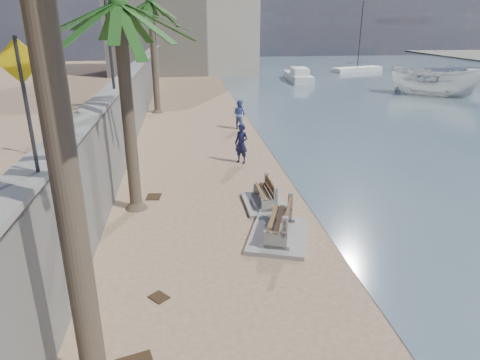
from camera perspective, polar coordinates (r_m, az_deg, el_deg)
ground_plane at (r=9.22m, az=9.51°, el=-22.48°), size 140.00×140.00×0.00m
seawall at (r=26.94m, az=-13.86°, el=10.26°), size 0.45×70.00×3.50m
wall_cap at (r=26.70m, az=-14.20°, el=14.06°), size 0.80×70.00×0.12m
end_building at (r=58.41m, az=-7.74°, el=21.00°), size 18.00×12.00×14.00m
bench_near at (r=13.06m, az=5.22°, el=-5.92°), size 2.41×2.91×1.04m
bench_far at (r=15.33m, az=3.35°, el=-2.04°), size 1.47×2.13×0.88m
palm_mid at (r=14.36m, az=-15.94°, el=21.30°), size 5.00×5.00×7.62m
palm_back at (r=31.43m, az=-11.85°, el=22.07°), size 5.00×5.00×8.37m
pedestrian_sign at (r=8.43m, az=-26.90°, el=10.93°), size 0.78×0.07×2.40m
streetlight at (r=18.62m, az=-17.42°, el=20.83°), size 0.28×0.28×5.12m
person_a at (r=19.77m, az=0.19°, el=5.25°), size 0.92×0.89×2.12m
person_b at (r=26.44m, az=-0.06°, el=8.96°), size 1.19×1.18×1.96m
boat_cruiser at (r=42.41m, az=24.59°, el=12.00°), size 4.24×4.23×3.47m
yacht_near at (r=52.29m, az=29.04°, el=11.48°), size 5.97×9.85×1.50m
yacht_far at (r=49.24m, az=7.71°, el=13.38°), size 2.50×7.44×1.50m
sailboat_west at (r=59.74m, az=15.35°, el=14.03°), size 7.24×3.99×8.70m
debris_c at (r=16.46m, az=-11.44°, el=-2.20°), size 0.59×0.70×0.03m
debris_d at (r=10.81m, az=-10.76°, el=-15.10°), size 0.55×0.56×0.03m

